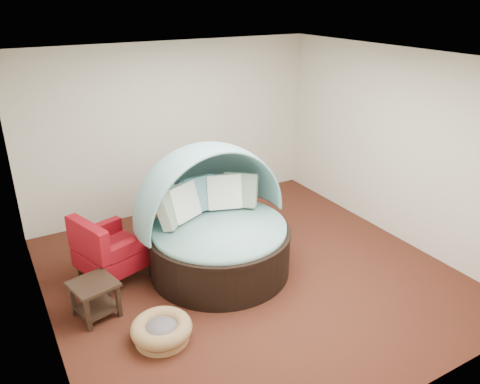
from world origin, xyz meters
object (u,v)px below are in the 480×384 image
canopy_daybed (215,214)px  red_armchair (108,251)px  pet_basket (162,330)px  side_table (95,294)px

canopy_daybed → red_armchair: size_ratio=2.13×
pet_basket → red_armchair: 1.48m
red_armchair → side_table: red_armchair is taller
pet_basket → red_armchair: size_ratio=0.89×
canopy_daybed → red_armchair: 1.45m
pet_basket → side_table: (-0.51, 0.76, 0.17)m
red_armchair → side_table: 0.78m
pet_basket → side_table: bearing=123.9°
canopy_daybed → red_armchair: canopy_daybed is taller
canopy_daybed → side_table: canopy_daybed is taller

